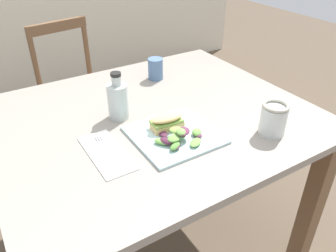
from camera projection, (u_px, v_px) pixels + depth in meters
dining_table at (154, 140)px, 1.36m from camera, size 1.19×1.00×0.74m
chair_wooden_far at (78, 95)px, 2.08m from camera, size 0.46×0.46×0.87m
plate_lunch at (174, 135)px, 1.16m from camera, size 0.28×0.28×0.01m
sandwich_half_front at (167, 121)px, 1.18m from camera, size 0.12×0.07×0.06m
salad_mixed_greens at (178, 136)px, 1.12m from camera, size 0.19×0.16×0.04m
napkin_folded at (106, 153)px, 1.08m from camera, size 0.11×0.26×0.00m
fork_on_napkin at (105, 149)px, 1.09m from camera, size 0.03×0.19×0.00m
bottle_cold_brew at (118, 102)px, 1.24m from camera, size 0.08×0.08×0.18m
mason_jar_iced_tea at (273, 120)px, 1.16m from camera, size 0.09×0.09×0.12m
cup_extra_side at (156, 69)px, 1.55m from camera, size 0.07×0.07×0.10m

